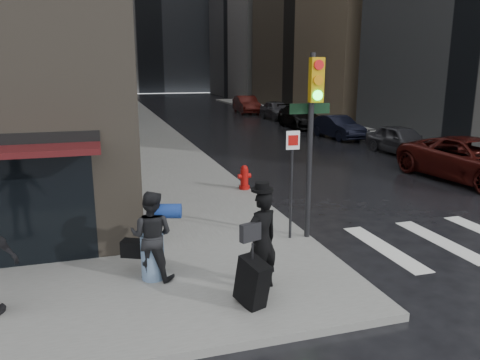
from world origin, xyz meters
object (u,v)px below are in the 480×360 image
object	(u,v)px
man_jeans	(151,235)
parked_car_4	(277,110)
parked_car_0	(472,160)
parked_car_3	(300,117)
fire_hydrant	(244,178)
man_overcoat	(260,247)
parked_car_1	(401,140)
traffic_light	(311,122)
parked_car_2	(338,127)
parked_car_5	(246,104)

from	to	relation	value
man_jeans	parked_car_4	size ratio (longest dim) A/B	0.40
parked_car_0	parked_car_3	bearing A→B (deg)	82.28
fire_hydrant	parked_car_4	bearing A→B (deg)	66.19
man_overcoat	parked_car_1	size ratio (longest dim) A/B	0.50
traffic_light	parked_car_3	distance (m)	23.09
man_overcoat	parked_car_3	xyz separation A→B (m)	(11.19, 23.38, -0.26)
man_overcoat	parked_car_2	bearing A→B (deg)	-142.30
parked_car_2	parked_car_3	bearing A→B (deg)	84.57
traffic_light	parked_car_5	xyz separation A→B (m)	(8.70, 32.39, -2.16)
man_jeans	parked_car_5	size ratio (longest dim) A/B	0.36
parked_car_2	parked_car_4	world-z (taller)	parked_car_4
parked_car_3	parked_car_5	xyz separation A→B (m)	(-0.47, 11.31, 0.04)
fire_hydrant	parked_car_2	distance (m)	13.93
traffic_light	parked_car_3	size ratio (longest dim) A/B	0.83
parked_car_3	parked_car_4	bearing A→B (deg)	89.23
man_overcoat	man_jeans	xyz separation A→B (m)	(-1.81, 1.14, 0.02)
parked_car_4	parked_car_5	xyz separation A→B (m)	(-0.86, 5.65, 0.05)
parked_car_0	parked_car_2	bearing A→B (deg)	81.70
traffic_light	parked_car_1	distance (m)	13.85
man_overcoat	parked_car_3	world-z (taller)	man_overcoat
parked_car_2	parked_car_3	xyz separation A→B (m)	(0.06, 5.65, 0.08)
man_overcoat	parked_car_4	size ratio (longest dim) A/B	0.47
parked_car_0	parked_car_3	size ratio (longest dim) A/B	1.10
parked_car_0	parked_car_5	distance (m)	28.27
fire_hydrant	parked_car_0	size ratio (longest dim) A/B	0.14
man_overcoat	parked_car_3	distance (m)	25.93
parked_car_1	parked_car_2	distance (m)	5.67
parked_car_1	parked_car_3	world-z (taller)	parked_car_3
man_overcoat	parked_car_4	distance (m)	31.26
traffic_light	fire_hydrant	bearing A→B (deg)	94.04
parked_car_2	parked_car_5	size ratio (longest dim) A/B	0.85
parked_car_3	parked_car_5	bearing A→B (deg)	95.57
fire_hydrant	parked_car_1	world-z (taller)	parked_car_1
man_jeans	parked_car_2	xyz separation A→B (m)	(12.94, 16.59, -0.35)
man_jeans	man_overcoat	bearing A→B (deg)	173.10
parked_car_5	fire_hydrant	bearing A→B (deg)	-103.91
parked_car_0	parked_car_5	world-z (taller)	parked_car_0
parked_car_0	parked_car_1	distance (m)	5.73
parked_car_0	parked_car_2	world-z (taller)	parked_car_0
parked_car_0	parked_car_1	size ratio (longest dim) A/B	1.40
traffic_light	parked_car_5	bearing A→B (deg)	78.35
man_overcoat	fire_hydrant	xyz separation A→B (m)	(1.97, 7.24, -0.50)
man_jeans	fire_hydrant	size ratio (longest dim) A/B	2.15
parked_car_1	man_jeans	bearing A→B (deg)	-143.62
traffic_light	parked_car_2	xyz separation A→B (m)	(9.11, 15.43, -2.28)
traffic_light	fire_hydrant	xyz separation A→B (m)	(-0.06, 4.94, -2.44)
parked_car_3	parked_car_1	bearing A→B (deg)	-84.89
traffic_light	parked_car_4	xyz separation A→B (m)	(9.56, 26.73, -2.21)
parked_car_1	parked_car_4	distance (m)	16.96
parked_car_2	parked_car_3	distance (m)	5.65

